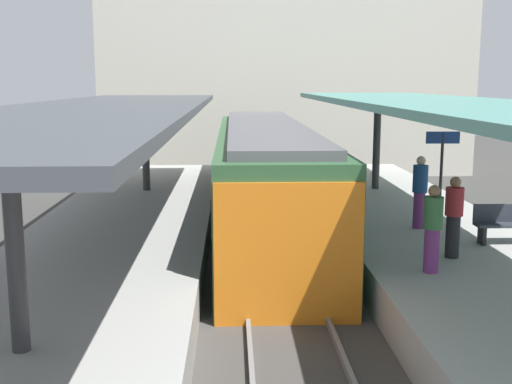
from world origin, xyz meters
TOP-DOWN VIEW (x-y plane):
  - ground_plane at (0.00, 0.00)m, footprint 80.00×80.00m
  - platform_left at (-3.80, 0.00)m, footprint 4.40×28.00m
  - platform_right at (3.80, 0.00)m, footprint 4.40×28.00m
  - track_ballast at (0.00, 0.00)m, footprint 3.20×28.00m
  - rail_near_side at (-0.72, 0.00)m, footprint 0.08×28.00m
  - rail_far_side at (0.72, 0.00)m, footprint 0.08×28.00m
  - commuter_train at (0.00, 5.73)m, footprint 2.78×15.87m
  - canopy_left at (-3.80, 1.40)m, footprint 4.18×21.00m
  - canopy_right at (3.80, 1.40)m, footprint 4.18×21.00m
  - platform_bench at (5.03, 0.40)m, footprint 1.40×0.41m
  - platform_sign at (4.65, 3.70)m, footprint 0.90×0.08m
  - passenger_near_bench at (3.55, 1.93)m, footprint 0.36×0.36m
  - passenger_mid_platform at (3.46, -0.68)m, footprint 0.36×0.36m
  - passenger_far_end at (2.71, -1.66)m, footprint 0.36×0.36m
  - station_building_backdrop at (1.72, 20.00)m, footprint 18.00×6.00m

SIDE VIEW (x-z plane):
  - ground_plane at x=0.00m, z-range 0.00..0.00m
  - track_ballast at x=0.00m, z-range 0.00..0.20m
  - rail_near_side at x=-0.72m, z-range 0.20..0.34m
  - rail_far_side at x=0.72m, z-range 0.20..0.34m
  - platform_left at x=-3.80m, z-range 0.00..1.00m
  - platform_right at x=3.80m, z-range 0.00..1.00m
  - platform_bench at x=5.03m, z-range 1.03..1.89m
  - commuter_train at x=0.00m, z-range 0.18..3.28m
  - passenger_far_end at x=2.71m, z-range 1.03..2.69m
  - passenger_mid_platform at x=3.46m, z-range 1.03..2.69m
  - passenger_near_bench at x=3.55m, z-range 1.04..2.80m
  - platform_sign at x=4.65m, z-range 1.52..3.73m
  - canopy_left at x=-3.80m, z-range 2.39..5.41m
  - canopy_right at x=3.80m, z-range 2.43..5.53m
  - station_building_backdrop at x=1.72m, z-range 0.00..11.00m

